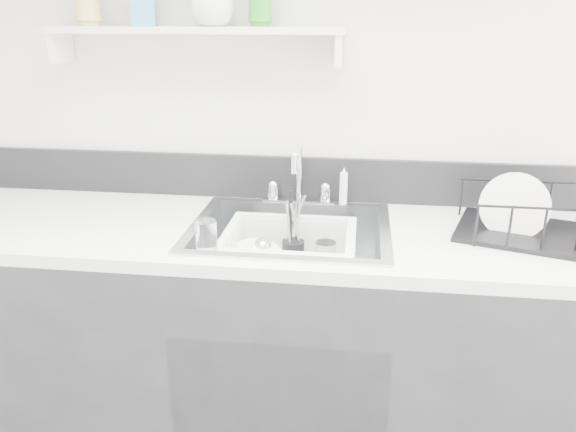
# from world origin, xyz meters

# --- Properties ---
(counter_run) EXTENTS (3.20, 0.62, 0.92)m
(counter_run) POSITION_xyz_m (0.00, 1.19, 0.46)
(counter_run) COLOR #27272B
(counter_run) RESTS_ON ground
(backsplash) EXTENTS (3.20, 0.02, 0.16)m
(backsplash) POSITION_xyz_m (0.00, 1.49, 1.00)
(backsplash) COLOR black
(backsplash) RESTS_ON counter_run
(sink) EXTENTS (0.64, 0.52, 0.20)m
(sink) POSITION_xyz_m (0.00, 1.19, 0.83)
(sink) COLOR silver
(sink) RESTS_ON counter_run
(faucet) EXTENTS (0.26, 0.18, 0.23)m
(faucet) POSITION_xyz_m (0.00, 1.44, 0.98)
(faucet) COLOR silver
(faucet) RESTS_ON counter_run
(side_sprayer) EXTENTS (0.03, 0.03, 0.14)m
(side_sprayer) POSITION_xyz_m (0.16, 1.44, 0.99)
(side_sprayer) COLOR white
(side_sprayer) RESTS_ON counter_run
(wall_shelf) EXTENTS (1.00, 0.16, 0.12)m
(wall_shelf) POSITION_xyz_m (-0.35, 1.42, 1.51)
(wall_shelf) COLOR silver
(wall_shelf) RESTS_ON room_shell
(wash_tub) EXTENTS (0.48, 0.42, 0.16)m
(wash_tub) POSITION_xyz_m (0.00, 1.17, 0.83)
(wash_tub) COLOR white
(wash_tub) RESTS_ON sink
(plate_stack) EXTENTS (0.23, 0.23, 0.09)m
(plate_stack) POSITION_xyz_m (-0.10, 1.16, 0.79)
(plate_stack) COLOR white
(plate_stack) RESTS_ON wash_tub
(utensil_cup) EXTENTS (0.07, 0.07, 0.25)m
(utensil_cup) POSITION_xyz_m (0.01, 1.23, 0.82)
(utensil_cup) COLOR black
(utensil_cup) RESTS_ON wash_tub
(ladle) EXTENTS (0.27, 0.28, 0.08)m
(ladle) POSITION_xyz_m (-0.05, 1.18, 0.81)
(ladle) COLOR silver
(ladle) RESTS_ON wash_tub
(tumbler_in_tub) EXTENTS (0.09, 0.09, 0.10)m
(tumbler_in_tub) POSITION_xyz_m (0.11, 1.22, 0.82)
(tumbler_in_tub) COLOR white
(tumbler_in_tub) RESTS_ON wash_tub
(tumbler_counter) EXTENTS (0.07, 0.07, 0.09)m
(tumbler_counter) POSITION_xyz_m (-0.22, 0.99, 0.96)
(tumbler_counter) COLOR white
(tumbler_counter) RESTS_ON counter_run
(dish_rack) EXTENTS (0.49, 0.43, 0.15)m
(dish_rack) POSITION_xyz_m (0.74, 1.23, 0.99)
(dish_rack) COLOR black
(dish_rack) RESTS_ON counter_run
(bowl_small) EXTENTS (0.14, 0.14, 0.04)m
(bowl_small) POSITION_xyz_m (0.08, 1.10, 0.79)
(bowl_small) COLOR white
(bowl_small) RESTS_ON wash_tub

